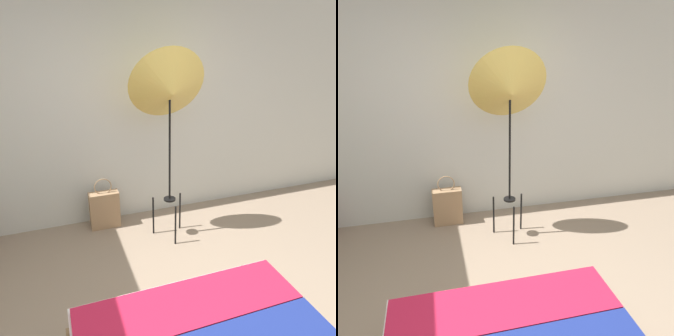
% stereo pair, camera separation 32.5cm
% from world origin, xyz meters
% --- Properties ---
extents(wall_back, '(8.00, 0.05, 2.60)m').
position_xyz_m(wall_back, '(0.00, 2.25, 1.30)').
color(wall_back, beige).
rests_on(wall_back, ground_plane).
extents(photo_umbrella, '(0.79, 0.52, 2.05)m').
position_xyz_m(photo_umbrella, '(0.34, 1.60, 1.64)').
color(photo_umbrella, black).
rests_on(photo_umbrella, ground_plane).
extents(tote_bag, '(0.34, 0.14, 0.62)m').
position_xyz_m(tote_bag, '(-0.32, 2.04, 0.23)').
color(tote_bag, '#9E7A56').
rests_on(tote_bag, ground_plane).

